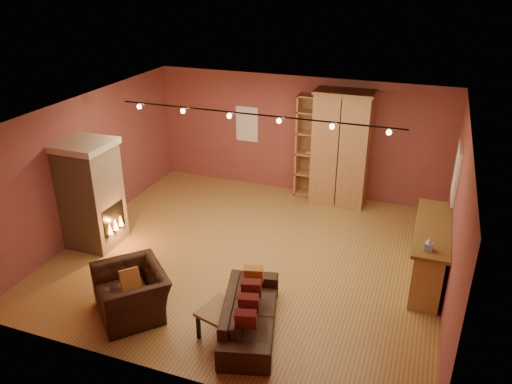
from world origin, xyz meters
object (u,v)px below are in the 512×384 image
at_px(fireplace, 91,194).
at_px(coffee_table, 222,314).
at_px(armchair, 131,286).
at_px(armoire, 341,148).
at_px(bar_counter, 429,253).
at_px(bookcase, 318,146).
at_px(loveseat, 250,307).

relative_size(fireplace, coffee_table, 2.85).
bearing_deg(armchair, armoire, 109.60).
distance_m(fireplace, armoire, 5.42).
xyz_separation_m(fireplace, armoire, (4.12, 3.51, 0.26)).
bearing_deg(fireplace, bar_counter, 8.40).
bearing_deg(bar_counter, fireplace, -171.60).
xyz_separation_m(fireplace, armchair, (1.90, -1.67, -0.55)).
xyz_separation_m(fireplace, coffee_table, (3.46, -1.68, -0.67)).
distance_m(bar_counter, coffee_table, 3.81).
relative_size(armoire, coffee_table, 3.53).
distance_m(bookcase, armchair, 5.69).
bearing_deg(armoire, bar_counter, -50.76).
xyz_separation_m(loveseat, coffee_table, (-0.34, -0.28, -0.00)).
relative_size(bookcase, armchair, 1.78).
bearing_deg(bar_counter, armoire, 129.24).
height_order(armoire, bar_counter, armoire).
bearing_deg(bar_counter, loveseat, -136.51).
bearing_deg(coffee_table, armchair, 179.62).
relative_size(fireplace, loveseat, 1.04).
relative_size(loveseat, armchair, 1.49).
relative_size(armchair, coffee_table, 1.84).
bearing_deg(coffee_table, fireplace, 154.07).
height_order(armoire, coffee_table, armoire).
relative_size(bar_counter, armchair, 1.59).
bearing_deg(loveseat, bookcase, -12.18).
relative_size(fireplace, bar_counter, 0.97).
height_order(loveseat, coffee_table, loveseat).
relative_size(loveseat, coffee_table, 2.73).
bearing_deg(loveseat, armoire, -18.61).
bearing_deg(bookcase, fireplace, -133.74).
xyz_separation_m(fireplace, bar_counter, (6.24, 0.92, -0.53)).
xyz_separation_m(bar_counter, loveseat, (-2.45, -2.32, -0.14)).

